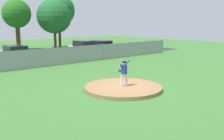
# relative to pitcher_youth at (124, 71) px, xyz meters

# --- Properties ---
(ground_plane) EXTENTS (80.00, 80.00, 0.00)m
(ground_plane) POSITION_rel_pitcher_youth_xyz_m (-0.05, 6.02, -1.08)
(ground_plane) COLOR #386B2D
(asphalt_strip) EXTENTS (44.00, 7.00, 0.01)m
(asphalt_strip) POSITION_rel_pitcher_youth_xyz_m (-0.05, 14.52, -1.08)
(asphalt_strip) COLOR #2B2B2D
(asphalt_strip) RESTS_ON ground_plane
(pitchers_mound) EXTENTS (4.45, 4.45, 0.20)m
(pitchers_mound) POSITION_rel_pitcher_youth_xyz_m (-0.05, 0.02, -0.98)
(pitchers_mound) COLOR olive
(pitchers_mound) RESTS_ON ground_plane
(pitcher_youth) EXTENTS (0.81, 0.32, 1.53)m
(pitcher_youth) POSITION_rel_pitcher_youth_xyz_m (0.00, 0.00, 0.00)
(pitcher_youth) COLOR silver
(pitcher_youth) RESTS_ON pitchers_mound
(baseball) EXTENTS (0.07, 0.07, 0.07)m
(baseball) POSITION_rel_pitcher_youth_xyz_m (-0.42, -0.33, -0.85)
(baseball) COLOR white
(baseball) RESTS_ON pitchers_mound
(chainlink_fence) EXTENTS (33.34, 0.07, 1.70)m
(chainlink_fence) POSITION_rel_pitcher_youth_xyz_m (-0.05, 10.02, -0.28)
(chainlink_fence) COLOR gray
(chainlink_fence) RESTS_ON ground_plane
(parked_car_white) EXTENTS (1.90, 4.28, 1.75)m
(parked_car_white) POSITION_rel_pitcher_youth_xyz_m (7.02, 14.13, -0.25)
(parked_car_white) COLOR silver
(parked_car_white) RESTS_ON ground_plane
(parked_car_champagne) EXTENTS (2.09, 4.74, 1.59)m
(parked_car_champagne) POSITION_rel_pitcher_youth_xyz_m (-0.66, 14.79, -0.31)
(parked_car_champagne) COLOR tan
(parked_car_champagne) RESTS_ON ground_plane
(parked_car_burgundy) EXTENTS (2.10, 4.70, 1.63)m
(parked_car_burgundy) POSITION_rel_pitcher_youth_xyz_m (9.94, 14.54, -0.29)
(parked_car_burgundy) COLOR maroon
(parked_car_burgundy) RESTS_ON ground_plane
(traffic_cone_orange) EXTENTS (0.40, 0.40, 0.55)m
(traffic_cone_orange) POSITION_rel_pitcher_youth_xyz_m (3.11, 15.81, -0.82)
(traffic_cone_orange) COLOR orange
(traffic_cone_orange) RESTS_ON asphalt_strip
(tree_broad_right) EXTENTS (3.88, 3.88, 6.96)m
(tree_broad_right) POSITION_rel_pitcher_youth_xyz_m (3.59, 25.01, 3.87)
(tree_broad_right) COLOR #4C331E
(tree_broad_right) RESTS_ON ground_plane
(tree_leaning_west) EXTENTS (5.07, 5.07, 7.29)m
(tree_leaning_west) POSITION_rel_pitcher_youth_xyz_m (8.64, 23.79, 3.66)
(tree_leaning_west) COLOR #4C331E
(tree_leaning_west) RESTS_ON ground_plane
(tree_slender_far) EXTENTS (4.79, 4.79, 8.04)m
(tree_slender_far) POSITION_rel_pitcher_youth_xyz_m (9.82, 24.47, 4.54)
(tree_slender_far) COLOR #4C331E
(tree_slender_far) RESTS_ON ground_plane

